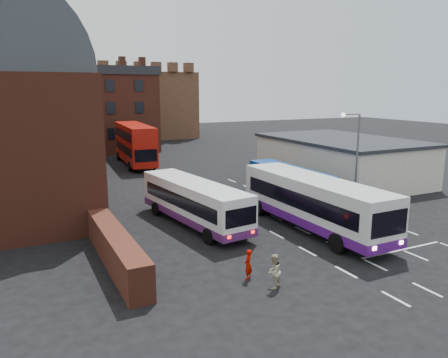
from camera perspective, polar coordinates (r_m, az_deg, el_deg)
name	(u,v)px	position (r m, az deg, el deg)	size (l,w,h in m)	color
ground	(299,247)	(26.22, 9.78, -8.72)	(180.00, 180.00, 0.00)	black
forecourt_wall	(116,249)	(23.69, -13.93, -8.84)	(1.20, 10.00, 1.80)	#602B1E
cream_building	(340,159)	(45.46, 14.94, 2.55)	(10.40, 16.40, 4.25)	beige
brick_terrace	(76,114)	(66.45, -18.82, 8.01)	(22.00, 10.00, 11.00)	brown
castle_keep	(125,105)	(88.29, -12.78, 9.43)	(22.00, 22.00, 12.00)	brown
bus_white_outbound	(194,200)	(29.51, -3.94, -2.71)	(3.86, 11.06, 2.95)	white
bus_white_inbound	(313,199)	(28.95, 11.58, -2.63)	(3.32, 12.63, 3.43)	silver
bus_blue	(289,181)	(36.86, 8.53, -0.20)	(2.49, 9.69, 2.64)	navy
bus_red_double	(135,144)	(53.68, -11.56, 4.54)	(3.73, 12.39, 4.89)	#AC1209
street_lamp	(354,152)	(34.06, 16.63, 3.40)	(1.44, 0.63, 7.37)	#525457
pedestrian_red	(248,264)	(21.52, 3.17, -11.08)	(0.55, 0.36, 1.50)	#9C0C00
pedestrian_beige	(274,271)	(20.67, 6.53, -11.90)	(0.80, 0.62, 1.65)	#B4AB8D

